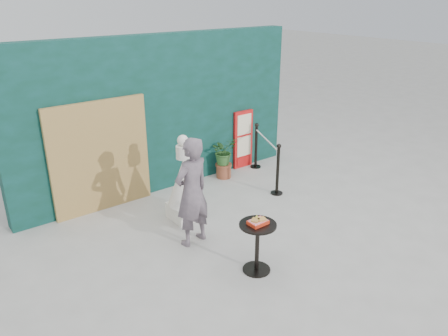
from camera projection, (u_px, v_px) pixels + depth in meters
ground at (272, 252)px, 6.68m from camera, size 60.00×60.00×0.00m
back_wall at (162, 114)px, 8.43m from camera, size 6.00×0.30×3.00m
bamboo_fence at (101, 157)px, 7.67m from camera, size 1.80×0.08×2.00m
woman at (192, 192)px, 6.63m from camera, size 0.69×0.51×1.74m
menu_board at (243, 139)px, 9.68m from camera, size 0.50×0.07×1.30m
statue at (184, 185)px, 7.46m from camera, size 0.60×0.60×1.53m
cafe_table at (257, 240)px, 6.06m from camera, size 0.52×0.52×0.75m
food_basket at (258, 221)px, 5.95m from camera, size 0.26×0.19×0.11m
planter at (224, 155)px, 9.17m from camera, size 0.52×0.45×0.88m
stanchion_barrier at (266, 158)px, 9.07m from camera, size 0.84×1.54×1.03m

